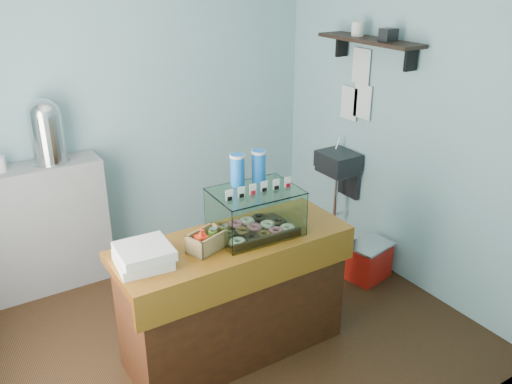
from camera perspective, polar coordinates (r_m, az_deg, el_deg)
ground at (r=4.26m, az=-3.99°, el=-14.30°), size 3.50×3.50×0.00m
room_shell at (r=3.51m, az=-4.45°, el=8.51°), size 3.54×3.04×2.82m
counter at (r=3.82m, az=-2.32°, el=-10.85°), size 1.60×0.60×0.90m
back_shelf at (r=4.83m, az=-21.33°, el=-3.52°), size 1.00×0.32×1.10m
display_case at (r=3.62m, az=-0.27°, el=-1.71°), size 0.58×0.44×0.53m
condiment_crate at (r=3.45m, az=-5.24°, el=-5.16°), size 0.29×0.22×0.17m
pastry_boxes at (r=3.34m, az=-11.76°, el=-6.58°), size 0.34×0.35×0.12m
coffee_urn at (r=4.57m, az=-21.22°, el=6.16°), size 0.28×0.28×0.52m
red_cooler at (r=4.89m, az=11.76°, el=-7.06°), size 0.42×0.35×0.33m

